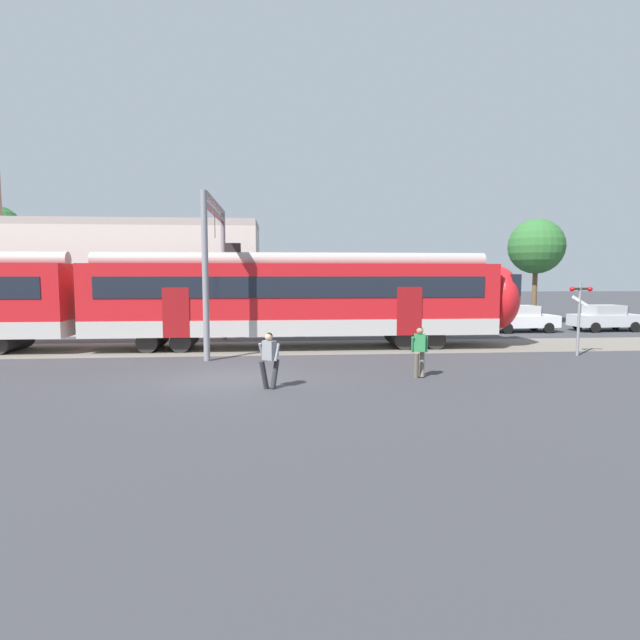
% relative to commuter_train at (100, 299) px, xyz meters
% --- Properties ---
extents(ground_plane, '(160.00, 160.00, 0.00)m').
position_rel_commuter_train_xyz_m(ground_plane, '(6.21, -6.72, -2.25)').
color(ground_plane, '#38383D').
extents(track_bed, '(80.00, 4.40, 0.01)m').
position_rel_commuter_train_xyz_m(track_bed, '(-2.48, 0.00, -2.25)').
color(track_bed, slate).
rests_on(track_bed, ground).
extents(commuter_train, '(38.05, 3.07, 4.73)m').
position_rel_commuter_train_xyz_m(commuter_train, '(0.00, 0.00, 0.00)').
color(commuter_train, '#B7B2AD').
rests_on(commuter_train, ground).
extents(pedestrian_grey, '(0.67, 0.53, 1.67)m').
position_rel_commuter_train_xyz_m(pedestrian_grey, '(7.56, -8.19, -1.26)').
color(pedestrian_grey, '#28282D').
rests_on(pedestrian_grey, ground).
extents(pedestrian_green, '(0.62, 0.60, 1.67)m').
position_rel_commuter_train_xyz_m(pedestrian_green, '(12.36, -6.98, -1.26)').
color(pedestrian_green, '#6B6051').
rests_on(pedestrian_green, ground).
extents(parked_car_white, '(4.05, 1.86, 1.54)m').
position_rel_commuter_train_xyz_m(parked_car_white, '(21.90, 5.23, -1.47)').
color(parked_car_white, silver).
rests_on(parked_car_white, ground).
extents(parked_car_silver, '(4.06, 1.87, 1.54)m').
position_rel_commuter_train_xyz_m(parked_car_silver, '(27.14, 5.30, -1.47)').
color(parked_car_silver, '#B7BABF').
rests_on(parked_car_silver, ground).
extents(catenary_gantry, '(0.24, 6.64, 6.53)m').
position_rel_commuter_train_xyz_m(catenary_gantry, '(5.05, 0.00, 2.06)').
color(catenary_gantry, gray).
rests_on(catenary_gantry, ground).
extents(crossing_signal, '(0.96, 0.22, 3.00)m').
position_rel_commuter_train_xyz_m(crossing_signal, '(20.09, -3.24, -0.24)').
color(crossing_signal, gray).
rests_on(crossing_signal, ground).
extents(background_building, '(18.40, 5.00, 9.20)m').
position_rel_commuter_train_xyz_m(background_building, '(-2.60, 7.63, 0.95)').
color(background_building, beige).
rests_on(background_building, ground).
extents(street_tree_right, '(3.63, 3.63, 7.03)m').
position_rel_commuter_train_xyz_m(street_tree_right, '(24.95, 9.53, 2.93)').
color(street_tree_right, brown).
rests_on(street_tree_right, ground).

